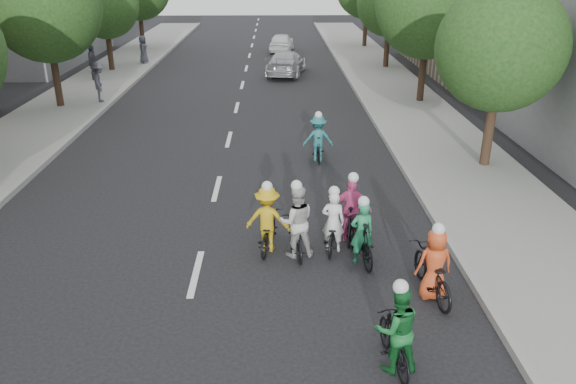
{
  "coord_description": "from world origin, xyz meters",
  "views": [
    {
      "loc": [
        1.81,
        -10.93,
        6.56
      ],
      "look_at": [
        2.12,
        2.29,
        1.0
      ],
      "focal_mm": 35.0,
      "sensor_mm": 36.0,
      "label": 1
    }
  ],
  "objects_px": {
    "cyclist_7": "(318,141)",
    "cyclist_5": "(361,237)",
    "follow_car_lead": "(286,63)",
    "spectator_2": "(143,49)",
    "cyclist_2": "(268,224)",
    "spectator_1": "(93,62)",
    "cyclist_0": "(333,229)",
    "follow_car_trail": "(282,42)",
    "cyclist_1": "(396,334)",
    "cyclist_6": "(296,228)",
    "spectator_0": "(99,82)",
    "cyclist_4": "(433,270)",
    "cyclist_3": "(351,215)"
  },
  "relations": [
    {
      "from": "cyclist_2",
      "to": "spectator_1",
      "type": "distance_m",
      "value": 22.18
    },
    {
      "from": "follow_car_lead",
      "to": "spectator_2",
      "type": "height_order",
      "value": "spectator_2"
    },
    {
      "from": "cyclist_0",
      "to": "cyclist_1",
      "type": "height_order",
      "value": "cyclist_1"
    },
    {
      "from": "cyclist_3",
      "to": "cyclist_7",
      "type": "xyz_separation_m",
      "value": [
        -0.4,
        5.92,
        0.02
      ]
    },
    {
      "from": "cyclist_0",
      "to": "follow_car_trail",
      "type": "bearing_deg",
      "value": -77.5
    },
    {
      "from": "cyclist_7",
      "to": "spectator_2",
      "type": "height_order",
      "value": "spectator_2"
    },
    {
      "from": "cyclist_1",
      "to": "cyclist_4",
      "type": "relative_size",
      "value": 0.87
    },
    {
      "from": "cyclist_1",
      "to": "cyclist_6",
      "type": "distance_m",
      "value": 4.3
    },
    {
      "from": "cyclist_2",
      "to": "follow_car_trail",
      "type": "height_order",
      "value": "cyclist_2"
    },
    {
      "from": "cyclist_1",
      "to": "cyclist_5",
      "type": "bearing_deg",
      "value": -96.3
    },
    {
      "from": "cyclist_4",
      "to": "follow_car_trail",
      "type": "relative_size",
      "value": 0.51
    },
    {
      "from": "cyclist_0",
      "to": "follow_car_trail",
      "type": "height_order",
      "value": "cyclist_0"
    },
    {
      "from": "spectator_2",
      "to": "spectator_1",
      "type": "bearing_deg",
      "value": 159.92
    },
    {
      "from": "cyclist_4",
      "to": "spectator_0",
      "type": "relative_size",
      "value": 1.09
    },
    {
      "from": "cyclist_3",
      "to": "cyclist_6",
      "type": "relative_size",
      "value": 0.95
    },
    {
      "from": "cyclist_2",
      "to": "cyclist_4",
      "type": "distance_m",
      "value": 4.02
    },
    {
      "from": "cyclist_0",
      "to": "cyclist_4",
      "type": "bearing_deg",
      "value": 142.89
    },
    {
      "from": "cyclist_1",
      "to": "spectator_1",
      "type": "bearing_deg",
      "value": -70.34
    },
    {
      "from": "cyclist_3",
      "to": "cyclist_5",
      "type": "bearing_deg",
      "value": 105.53
    },
    {
      "from": "cyclist_6",
      "to": "follow_car_trail",
      "type": "xyz_separation_m",
      "value": [
        0.05,
        30.93,
        -0.02
      ]
    },
    {
      "from": "cyclist_2",
      "to": "spectator_1",
      "type": "bearing_deg",
      "value": -53.49
    },
    {
      "from": "cyclist_1",
      "to": "cyclist_3",
      "type": "relative_size",
      "value": 0.97
    },
    {
      "from": "cyclist_5",
      "to": "follow_car_trail",
      "type": "height_order",
      "value": "cyclist_5"
    },
    {
      "from": "follow_car_trail",
      "to": "spectator_0",
      "type": "relative_size",
      "value": 2.12
    },
    {
      "from": "cyclist_0",
      "to": "spectator_2",
      "type": "xyz_separation_m",
      "value": [
        -9.86,
        25.16,
        0.48
      ]
    },
    {
      "from": "cyclist_0",
      "to": "follow_car_lead",
      "type": "bearing_deg",
      "value": -77.34
    },
    {
      "from": "cyclist_0",
      "to": "cyclist_2",
      "type": "height_order",
      "value": "cyclist_2"
    },
    {
      "from": "spectator_0",
      "to": "spectator_1",
      "type": "height_order",
      "value": "spectator_1"
    },
    {
      "from": "cyclist_0",
      "to": "cyclist_4",
      "type": "height_order",
      "value": "cyclist_4"
    },
    {
      "from": "cyclist_1",
      "to": "cyclist_2",
      "type": "relative_size",
      "value": 0.99
    },
    {
      "from": "cyclist_5",
      "to": "cyclist_6",
      "type": "relative_size",
      "value": 0.95
    },
    {
      "from": "cyclist_6",
      "to": "spectator_1",
      "type": "xyz_separation_m",
      "value": [
        -10.63,
        20.09,
        0.42
      ]
    },
    {
      "from": "cyclist_4",
      "to": "cyclist_0",
      "type": "bearing_deg",
      "value": -54.82
    },
    {
      "from": "cyclist_0",
      "to": "spectator_1",
      "type": "height_order",
      "value": "spectator_1"
    },
    {
      "from": "spectator_1",
      "to": "cyclist_7",
      "type": "bearing_deg",
      "value": -141.31
    },
    {
      "from": "cyclist_7",
      "to": "cyclist_5",
      "type": "bearing_deg",
      "value": 92.41
    },
    {
      "from": "follow_car_lead",
      "to": "cyclist_3",
      "type": "bearing_deg",
      "value": 103.38
    },
    {
      "from": "cyclist_4",
      "to": "cyclist_5",
      "type": "relative_size",
      "value": 1.12
    },
    {
      "from": "cyclist_5",
      "to": "cyclist_7",
      "type": "xyz_separation_m",
      "value": [
        -0.49,
        6.99,
        0.09
      ]
    },
    {
      "from": "spectator_1",
      "to": "spectator_2",
      "type": "height_order",
      "value": "spectator_1"
    },
    {
      "from": "cyclist_3",
      "to": "spectator_0",
      "type": "bearing_deg",
      "value": -43.73
    },
    {
      "from": "cyclist_2",
      "to": "cyclist_4",
      "type": "xyz_separation_m",
      "value": [
        3.43,
        -2.1,
        -0.05
      ]
    },
    {
      "from": "cyclist_5",
      "to": "cyclist_6",
      "type": "distance_m",
      "value": 1.53
    },
    {
      "from": "cyclist_5",
      "to": "follow_car_trail",
      "type": "distance_m",
      "value": 31.3
    },
    {
      "from": "cyclist_1",
      "to": "cyclist_4",
      "type": "distance_m",
      "value": 2.52
    },
    {
      "from": "cyclist_1",
      "to": "cyclist_3",
      "type": "height_order",
      "value": "cyclist_3"
    },
    {
      "from": "cyclist_6",
      "to": "spectator_2",
      "type": "distance_m",
      "value": 26.96
    },
    {
      "from": "follow_car_trail",
      "to": "spectator_2",
      "type": "distance_m",
      "value": 10.58
    },
    {
      "from": "cyclist_5",
      "to": "follow_car_trail",
      "type": "xyz_separation_m",
      "value": [
        -1.43,
        31.27,
        0.08
      ]
    },
    {
      "from": "cyclist_5",
      "to": "spectator_1",
      "type": "distance_m",
      "value": 23.75
    }
  ]
}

